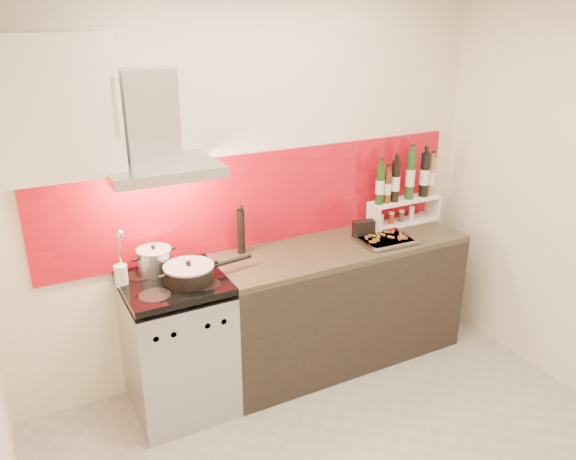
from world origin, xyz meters
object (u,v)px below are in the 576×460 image
range_stove (179,347)px  counter (340,302)px  stock_pot (155,261)px  baking_tray (386,239)px  saute_pan (190,273)px  pepper_mill (241,230)px

range_stove → counter: range_stove is taller
stock_pot → baking_tray: (1.56, -0.24, -0.07)m
saute_pan → pepper_mill: (0.44, 0.27, 0.10)m
saute_pan → pepper_mill: 0.53m
range_stove → pepper_mill: size_ratio=2.72×
counter → pepper_mill: (-0.67, 0.20, 0.61)m
counter → range_stove: bearing=-179.8°
counter → stock_pot: size_ratio=8.50×
counter → saute_pan: (-1.11, -0.07, 0.51)m
stock_pot → saute_pan: (0.15, -0.21, -0.03)m
pepper_mill → baking_tray: (0.97, -0.29, -0.15)m
counter → baking_tray: baking_tray is taller
saute_pan → baking_tray: (1.41, -0.03, -0.05)m
counter → pepper_mill: pepper_mill is taller
counter → saute_pan: bearing=-176.3°
counter → baking_tray: (0.30, -0.10, 0.47)m
saute_pan → baking_tray: size_ratio=1.44×
range_stove → saute_pan: saute_pan is taller
saute_pan → pepper_mill: pepper_mill is taller
counter → stock_pot: bearing=173.6°
counter → stock_pot: stock_pot is taller
saute_pan → pepper_mill: bearing=31.1°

